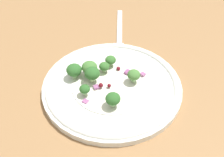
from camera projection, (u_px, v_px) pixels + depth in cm
name	position (u px, v px, depth cm)	size (l,w,h in cm)	color
ground_plane	(96.00, 99.00, 53.26)	(180.00, 180.00, 2.00)	olive
plate	(112.00, 86.00, 53.29)	(26.32, 26.32, 1.70)	white
dressing_pool	(112.00, 84.00, 52.99)	(15.27, 15.27, 0.20)	white
broccoli_floret_0	(106.00, 67.00, 54.37)	(2.08, 2.08, 2.11)	#ADD18E
broccoli_floret_1	(134.00, 75.00, 52.10)	(2.45, 2.45, 2.48)	#8EB77A
broccoli_floret_2	(113.00, 99.00, 47.61)	(2.60, 2.60, 2.64)	#8EB77A
broccoli_floret_3	(90.00, 68.00, 53.44)	(2.99, 2.99, 3.03)	#ADD18E
broccoli_floret_4	(111.00, 60.00, 55.76)	(2.14, 2.14, 2.17)	#8EB77A
broccoli_floret_5	(85.00, 89.00, 49.75)	(1.93, 1.93, 1.95)	#8EB77A
broccoli_floret_6	(74.00, 70.00, 53.15)	(2.96, 2.96, 3.00)	#8EB77A
broccoli_floret_7	(92.00, 74.00, 51.99)	(2.90, 2.90, 2.94)	#ADD18E
cranberry_0	(109.00, 86.00, 51.74)	(0.70, 0.70, 0.70)	maroon
cranberry_1	(87.00, 65.00, 56.16)	(0.98, 0.98, 0.98)	maroon
cranberry_2	(103.00, 69.00, 55.19)	(0.85, 0.85, 0.85)	maroon
cranberry_3	(101.00, 85.00, 51.61)	(0.84, 0.84, 0.84)	maroon
cranberry_4	(118.00, 69.00, 55.59)	(0.78, 0.78, 0.78)	maroon
onion_bit_0	(143.00, 74.00, 54.29)	(0.84, 0.81, 0.36)	#A35B93
onion_bit_1	(85.00, 101.00, 49.56)	(1.00, 0.92, 0.32)	#A35B93
onion_bit_2	(128.00, 72.00, 54.99)	(1.20, 1.00, 0.56)	#934C84
onion_bit_3	(94.00, 86.00, 51.84)	(0.92, 0.97, 0.42)	#A35B93
fork	(120.00, 32.00, 67.64)	(18.40, 6.72, 0.50)	silver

